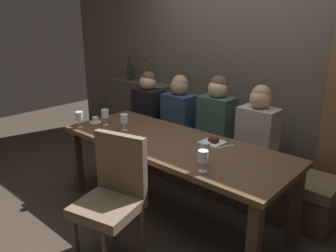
# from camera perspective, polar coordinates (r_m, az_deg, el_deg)

# --- Properties ---
(ground) EXTENTS (9.00, 9.00, 0.00)m
(ground) POSITION_cam_1_polar(r_m,az_deg,el_deg) (3.33, 0.69, -14.70)
(ground) COLOR #382D26
(back_wall_tiled) EXTENTS (6.00, 0.12, 3.00)m
(back_wall_tiled) POSITION_cam_1_polar(r_m,az_deg,el_deg) (3.81, 13.36, 13.13)
(back_wall_tiled) COLOR brown
(back_wall_tiled) RESTS_ON ground
(back_counter) EXTENTS (1.10, 0.28, 0.95)m
(back_counter) POSITION_cam_1_polar(r_m,az_deg,el_deg) (4.81, -4.94, 2.08)
(back_counter) COLOR #494138
(back_counter) RESTS_ON ground
(dining_table) EXTENTS (2.20, 0.84, 0.74)m
(dining_table) POSITION_cam_1_polar(r_m,az_deg,el_deg) (3.02, 0.73, -4.26)
(dining_table) COLOR #493422
(dining_table) RESTS_ON ground
(banquette_bench) EXTENTS (2.50, 0.44, 0.45)m
(banquette_bench) POSITION_cam_1_polar(r_m,az_deg,el_deg) (3.70, 7.95, -7.20)
(banquette_bench) COLOR #4A3C2E
(banquette_bench) RESTS_ON ground
(chair_near_side) EXTENTS (0.53, 0.53, 0.98)m
(chair_near_side) POSITION_cam_1_polar(r_m,az_deg,el_deg) (2.58, -9.38, -10.93)
(chair_near_side) COLOR brown
(chair_near_side) RESTS_ON ground
(diner_redhead) EXTENTS (0.36, 0.24, 0.74)m
(diner_redhead) POSITION_cam_1_polar(r_m,az_deg,el_deg) (4.09, -3.42, 3.93)
(diner_redhead) COLOR black
(diner_redhead) RESTS_ON banquette_bench
(diner_bearded) EXTENTS (0.36, 0.24, 0.75)m
(diner_bearded) POSITION_cam_1_polar(r_m,az_deg,el_deg) (3.79, 1.91, 2.86)
(diner_bearded) COLOR navy
(diner_bearded) RESTS_ON banquette_bench
(diner_far_end) EXTENTS (0.36, 0.24, 0.79)m
(diner_far_end) POSITION_cam_1_polar(r_m,az_deg,el_deg) (3.53, 8.34, 1.83)
(diner_far_end) COLOR #2D473D
(diner_far_end) RESTS_ON banquette_bench
(diner_near_end) EXTENTS (0.36, 0.24, 0.77)m
(diner_near_end) POSITION_cam_1_polar(r_m,az_deg,el_deg) (3.27, 15.19, -0.17)
(diner_near_end) COLOR #9E9384
(diner_near_end) RESTS_ON banquette_bench
(wine_bottle_dark_red) EXTENTS (0.08, 0.08, 0.33)m
(wine_bottle_dark_red) POSITION_cam_1_polar(r_m,az_deg,el_deg) (4.79, -6.56, 9.27)
(wine_bottle_dark_red) COLOR black
(wine_bottle_dark_red) RESTS_ON back_counter
(wine_bottle_pale_label) EXTENTS (0.08, 0.08, 0.33)m
(wine_bottle_pale_label) POSITION_cam_1_polar(r_m,az_deg,el_deg) (4.54, -3.84, 8.85)
(wine_bottle_pale_label) COLOR #384728
(wine_bottle_pale_label) RESTS_ON back_counter
(wine_glass_far_left) EXTENTS (0.08, 0.08, 0.16)m
(wine_glass_far_left) POSITION_cam_1_polar(r_m,az_deg,el_deg) (3.45, -15.01, 1.60)
(wine_glass_far_left) COLOR silver
(wine_glass_far_left) RESTS_ON dining_table
(wine_glass_end_right) EXTENTS (0.08, 0.08, 0.16)m
(wine_glass_end_right) POSITION_cam_1_polar(r_m,az_deg,el_deg) (3.48, -10.77, 1.97)
(wine_glass_end_right) COLOR silver
(wine_glass_end_right) RESTS_ON dining_table
(wine_glass_far_right) EXTENTS (0.08, 0.08, 0.16)m
(wine_glass_far_right) POSITION_cam_1_polar(r_m,az_deg,el_deg) (2.54, 6.39, -3.85)
(wine_glass_far_right) COLOR silver
(wine_glass_far_right) RESTS_ON dining_table
(wine_glass_near_right) EXTENTS (0.08, 0.08, 0.16)m
(wine_glass_near_right) POSITION_cam_1_polar(r_m,az_deg,el_deg) (3.28, -7.55, 1.13)
(wine_glass_near_right) COLOR silver
(wine_glass_near_right) RESTS_ON dining_table
(wine_glass_center_back) EXTENTS (0.08, 0.08, 0.16)m
(wine_glass_center_back) POSITION_cam_1_polar(r_m,az_deg,el_deg) (2.40, 6.03, -5.27)
(wine_glass_center_back) COLOR silver
(wine_glass_center_back) RESTS_ON dining_table
(espresso_cup) EXTENTS (0.12, 0.12, 0.06)m
(espresso_cup) POSITION_cam_1_polar(r_m,az_deg,el_deg) (3.60, -12.38, 0.99)
(espresso_cup) COLOR white
(espresso_cup) RESTS_ON dining_table
(dessert_plate) EXTENTS (0.19, 0.19, 0.05)m
(dessert_plate) POSITION_cam_1_polar(r_m,az_deg,el_deg) (2.98, 7.71, -2.66)
(dessert_plate) COLOR white
(dessert_plate) RESTS_ON dining_table
(fork_on_table) EXTENTS (0.07, 0.16, 0.01)m
(fork_on_table) POSITION_cam_1_polar(r_m,az_deg,el_deg) (2.91, 9.91, -3.49)
(fork_on_table) COLOR silver
(fork_on_table) RESTS_ON dining_table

